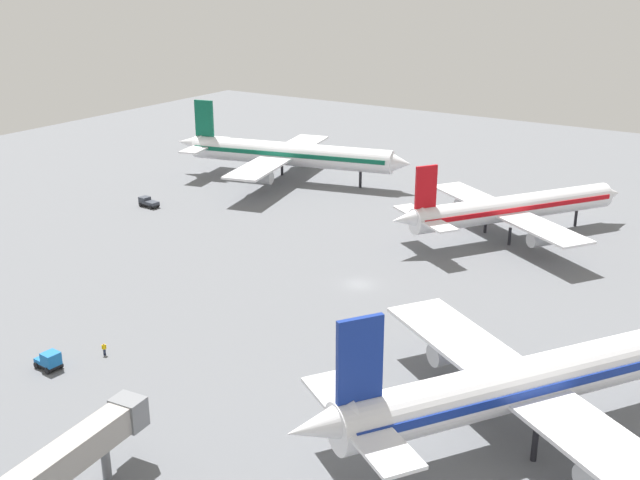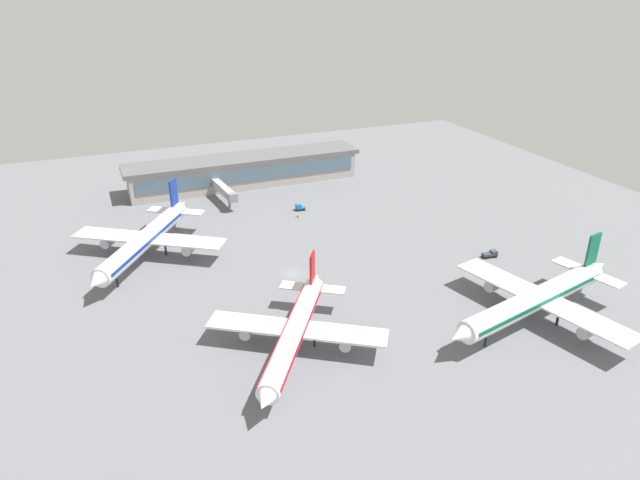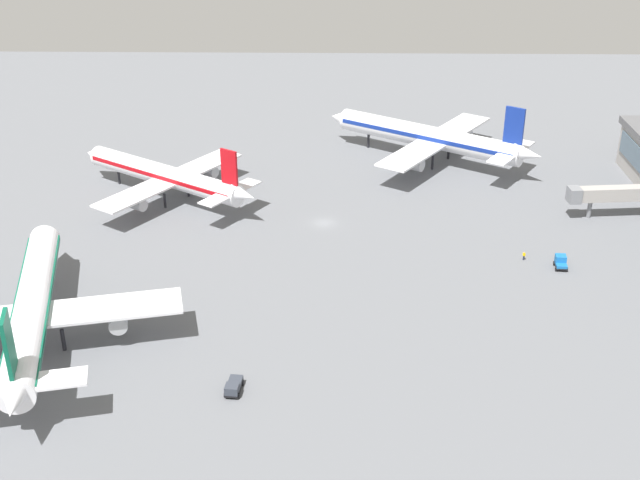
{
  "view_description": "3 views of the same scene",
  "coord_description": "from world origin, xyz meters",
  "px_view_note": "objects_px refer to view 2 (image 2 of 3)",
  "views": [
    {
      "loc": [
        55.05,
        -96.43,
        46.54
      ],
      "look_at": [
        -8.83,
        2.39,
        4.88
      ],
      "focal_mm": 43.54,
      "sensor_mm": 36.0,
      "label": 1
    },
    {
      "loc": [
        45.78,
        131.39,
        74.06
      ],
      "look_at": [
        -12.63,
        -10.81,
        3.46
      ],
      "focal_mm": 32.05,
      "sensor_mm": 36.0,
      "label": 2
    },
    {
      "loc": [
        -152.6,
        -2.04,
        71.98
      ],
      "look_at": [
        -20.8,
        0.43,
        6.43
      ],
      "focal_mm": 46.3,
      "sensor_mm": 36.0,
      "label": 3
    }
  ],
  "objects_px": {
    "airplane_distant": "(537,298)",
    "pushback_tractor": "(491,254)",
    "ground_crew_worker": "(298,215)",
    "airplane_at_gate": "(146,239)",
    "baggage_tug": "(300,207)",
    "airplane_taxiing": "(295,331)"
  },
  "relations": [
    {
      "from": "airplane_distant",
      "to": "pushback_tractor",
      "type": "relative_size",
      "value": 12.34
    },
    {
      "from": "airplane_distant",
      "to": "pushback_tractor",
      "type": "height_order",
      "value": "airplane_distant"
    },
    {
      "from": "airplane_distant",
      "to": "airplane_at_gate",
      "type": "bearing_deg",
      "value": -54.0
    },
    {
      "from": "pushback_tractor",
      "to": "ground_crew_worker",
      "type": "bearing_deg",
      "value": 135.25
    },
    {
      "from": "ground_crew_worker",
      "to": "pushback_tractor",
      "type": "bearing_deg",
      "value": -8.22
    },
    {
      "from": "airplane_taxiing",
      "to": "pushback_tractor",
      "type": "xyz_separation_m",
      "value": [
        -68.68,
        -22.13,
        -4.51
      ]
    },
    {
      "from": "airplane_distant",
      "to": "pushback_tractor",
      "type": "bearing_deg",
      "value": -124.25
    },
    {
      "from": "airplane_distant",
      "to": "airplane_taxiing",
      "type": "bearing_deg",
      "value": -23.36
    },
    {
      "from": "airplane_at_gate",
      "to": "airplane_taxiing",
      "type": "bearing_deg",
      "value": 55.55
    },
    {
      "from": "airplane_at_gate",
      "to": "baggage_tug",
      "type": "bearing_deg",
      "value": 142.69
    },
    {
      "from": "pushback_tractor",
      "to": "ground_crew_worker",
      "type": "distance_m",
      "value": 64.73
    },
    {
      "from": "airplane_distant",
      "to": "pushback_tractor",
      "type": "distance_m",
      "value": 34.87
    },
    {
      "from": "airplane_distant",
      "to": "ground_crew_worker",
      "type": "distance_m",
      "value": 87.06
    },
    {
      "from": "pushback_tractor",
      "to": "airplane_distant",
      "type": "bearing_deg",
      "value": -105.62
    },
    {
      "from": "airplane_at_gate",
      "to": "pushback_tractor",
      "type": "relative_size",
      "value": 10.84
    },
    {
      "from": "airplane_taxiing",
      "to": "pushback_tractor",
      "type": "distance_m",
      "value": 72.3
    },
    {
      "from": "airplane_taxiing",
      "to": "baggage_tug",
      "type": "height_order",
      "value": "airplane_taxiing"
    },
    {
      "from": "airplane_taxiing",
      "to": "ground_crew_worker",
      "type": "height_order",
      "value": "airplane_taxiing"
    },
    {
      "from": "airplane_taxiing",
      "to": "ground_crew_worker",
      "type": "distance_m",
      "value": 76.92
    },
    {
      "from": "airplane_taxiing",
      "to": "ground_crew_worker",
      "type": "bearing_deg",
      "value": -167.14
    },
    {
      "from": "airplane_taxiing",
      "to": "baggage_tug",
      "type": "distance_m",
      "value": 83.62
    },
    {
      "from": "baggage_tug",
      "to": "pushback_tractor",
      "type": "distance_m",
      "value": 67.83
    }
  ]
}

